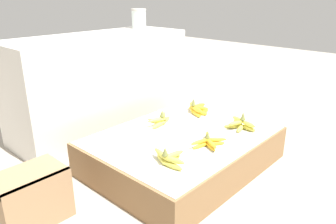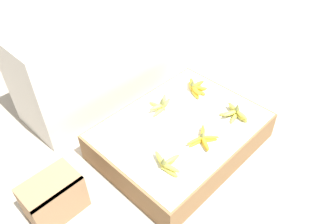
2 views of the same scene
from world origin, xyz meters
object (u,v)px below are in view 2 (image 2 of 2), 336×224
banana_bunch_front_midright (235,113)px  foam_tray_white (51,34)px  banana_bunch_middle_midleft (161,105)px  banana_bunch_front_left (167,163)px  wooden_crate (54,197)px  banana_bunch_front_midleft (203,139)px  banana_bunch_middle_midright (196,88)px

banana_bunch_front_midright → foam_tray_white: 1.35m
banana_bunch_middle_midleft → banana_bunch_front_left: bearing=-131.9°
wooden_crate → banana_bunch_middle_midleft: size_ratio=1.43×
banana_bunch_front_midright → banana_bunch_middle_midleft: bearing=124.3°
banana_bunch_front_midleft → foam_tray_white: foam_tray_white is taller
banana_bunch_front_midright → banana_bunch_middle_midright: size_ratio=0.99×
banana_bunch_middle_midright → banana_bunch_front_midright: bearing=-94.9°
wooden_crate → banana_bunch_middle_midleft: bearing=2.1°
banana_bunch_front_midleft → banana_bunch_front_midright: bearing=-1.0°
banana_bunch_front_left → banana_bunch_front_midleft: (0.32, -0.02, -0.01)m
banana_bunch_front_left → banana_bunch_front_midright: 0.67m
banana_bunch_front_left → foam_tray_white: (-0.05, 1.00, 0.52)m
banana_bunch_front_midright → foam_tray_white: (-0.71, 1.02, 0.52)m
banana_bunch_front_midright → banana_bunch_middle_midleft: 0.53m
banana_bunch_front_left → banana_bunch_middle_midleft: banana_bunch_middle_midleft is taller
wooden_crate → banana_bunch_middle_midright: bearing=-0.7°
banana_bunch_front_midleft → banana_bunch_front_midright: 0.35m
banana_bunch_middle_midright → banana_bunch_front_left: bearing=-152.8°
banana_bunch_middle_midleft → banana_bunch_middle_midright: banana_bunch_middle_midright is taller
banana_bunch_front_midleft → foam_tray_white: (-0.37, 1.02, 0.52)m
wooden_crate → banana_bunch_front_midleft: bearing=-23.9°
banana_bunch_front_midleft → foam_tray_white: 1.20m
banana_bunch_front_left → wooden_crate: bearing=147.0°
foam_tray_white → banana_bunch_front_midright: bearing=-55.2°
banana_bunch_middle_midleft → banana_bunch_middle_midright: size_ratio=1.10×
wooden_crate → banana_bunch_front_midleft: (0.89, -0.40, 0.11)m
wooden_crate → banana_bunch_front_midright: (1.24, -0.40, 0.12)m
banana_bunch_front_midleft → banana_bunch_middle_midright: size_ratio=1.06×
banana_bunch_front_left → banana_bunch_front_midright: size_ratio=1.11×
banana_bunch_front_left → banana_bunch_front_midright: (0.66, -0.03, -0.00)m
banana_bunch_front_left → banana_bunch_middle_midleft: size_ratio=1.00×
banana_bunch_front_midleft → banana_bunch_front_midright: size_ratio=1.07×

